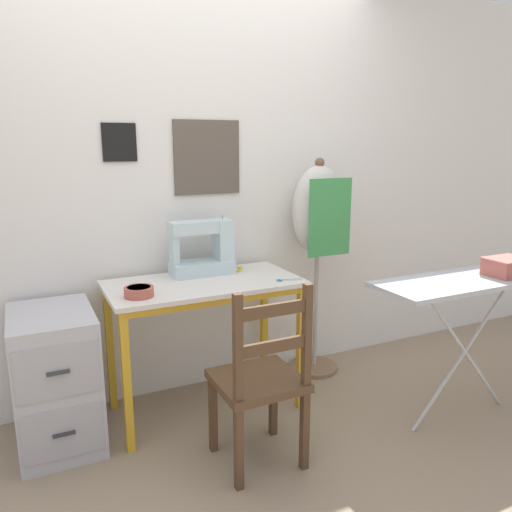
% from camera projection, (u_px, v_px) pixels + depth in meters
% --- Properties ---
extents(ground_plane, '(14.00, 14.00, 0.00)m').
position_uv_depth(ground_plane, '(224.00, 430.00, 2.71)').
color(ground_plane, gray).
extents(wall_back, '(10.00, 0.07, 2.55)m').
position_uv_depth(wall_back, '(182.00, 186.00, 2.96)').
color(wall_back, silver).
rests_on(wall_back, ground_plane).
extents(sewing_table, '(1.07, 0.55, 0.77)m').
position_uv_depth(sewing_table, '(205.00, 300.00, 2.79)').
color(sewing_table, silver).
rests_on(sewing_table, ground_plane).
extents(sewing_machine, '(0.38, 0.17, 0.34)m').
position_uv_depth(sewing_machine, '(205.00, 249.00, 2.91)').
color(sewing_machine, silver).
rests_on(sewing_machine, sewing_table).
extents(fabric_bowl, '(0.15, 0.15, 0.05)m').
position_uv_depth(fabric_bowl, '(139.00, 291.00, 2.50)').
color(fabric_bowl, '#B25647').
rests_on(fabric_bowl, sewing_table).
extents(scissors, '(0.15, 0.07, 0.01)m').
position_uv_depth(scissors, '(285.00, 280.00, 2.80)').
color(scissors, silver).
rests_on(scissors, sewing_table).
extents(thread_spool_near_machine, '(0.03, 0.03, 0.04)m').
position_uv_depth(thread_spool_near_machine, '(240.00, 269.00, 2.98)').
color(thread_spool_near_machine, yellow).
rests_on(thread_spool_near_machine, sewing_table).
extents(wooden_chair, '(0.40, 0.38, 0.92)m').
position_uv_depth(wooden_chair, '(260.00, 381.00, 2.35)').
color(wooden_chair, '#513823').
rests_on(wooden_chair, ground_plane).
extents(filing_cabinet, '(0.40, 0.57, 0.71)m').
position_uv_depth(filing_cabinet, '(56.00, 378.00, 2.54)').
color(filing_cabinet, '#B7B7BC').
rests_on(filing_cabinet, ground_plane).
extents(dress_form, '(0.36, 0.32, 1.43)m').
position_uv_depth(dress_form, '(318.00, 220.00, 3.21)').
color(dress_form, '#846647').
rests_on(dress_form, ground_plane).
extents(ironing_board, '(1.13, 0.37, 0.83)m').
position_uv_depth(ironing_board, '(471.00, 285.00, 2.67)').
color(ironing_board, '#ADB2B7').
rests_on(ironing_board, ground_plane).
extents(storage_box, '(0.22, 0.17, 0.10)m').
position_uv_depth(storage_box, '(507.00, 267.00, 2.70)').
color(storage_box, '#AD564C').
rests_on(storage_box, ironing_board).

